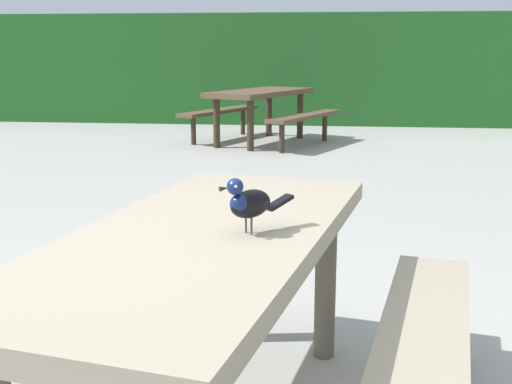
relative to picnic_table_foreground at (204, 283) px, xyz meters
The scene contains 4 objects.
hedge_wall 10.22m from the picnic_table_foreground, 90.96° to the left, with size 28.00×2.09×1.90m, color #235B23.
picnic_table_foreground is the anchor object (origin of this frame).
bird_grackle 0.33m from the picnic_table_foreground, 13.69° to the right, with size 0.22×0.22×0.18m.
picnic_table_mid_left 7.07m from the picnic_table_foreground, 94.69° to the left, with size 2.24×2.25×0.74m.
Camera 1 is at (0.57, -1.82, 1.31)m, focal length 45.07 mm.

